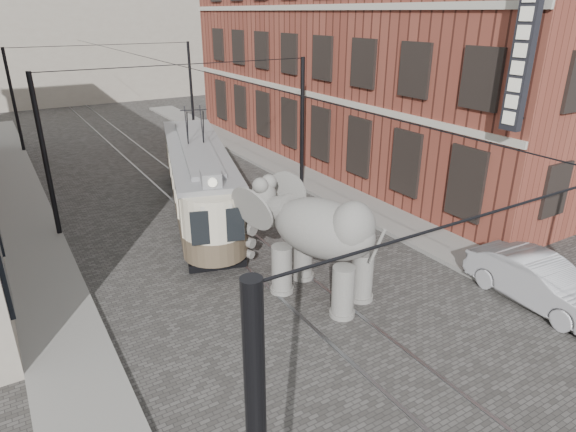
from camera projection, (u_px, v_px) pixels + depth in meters
ground at (268, 264)px, 16.51m from camera, size 120.00×120.00×0.00m
tram_rails at (268, 264)px, 16.51m from camera, size 1.54×80.00×0.02m
sidewalk_right at (401, 225)px, 19.36m from camera, size 2.00×60.00×0.15m
sidewalk_left at (58, 320)px, 13.37m from camera, size 2.00×60.00×0.15m
brick_building at (363, 48)px, 26.59m from camera, size 8.00×26.00×12.00m
distant_block at (55, 21)px, 45.41m from camera, size 28.00×10.00×14.00m
catenary at (200, 145)px, 19.22m from camera, size 11.00×30.20×6.00m
tram at (197, 163)px, 19.98m from camera, size 5.17×11.09×4.32m
elephant at (322, 244)px, 14.09m from camera, size 4.79×6.16×3.33m
parked_car at (539, 281)px, 14.08m from camera, size 1.64×4.29×1.40m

